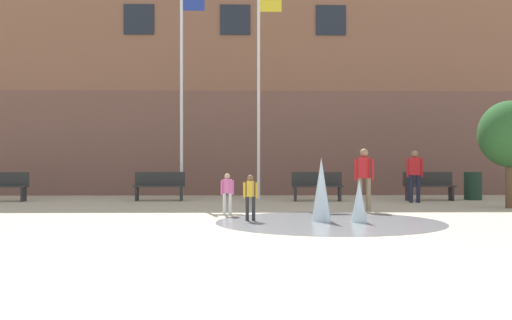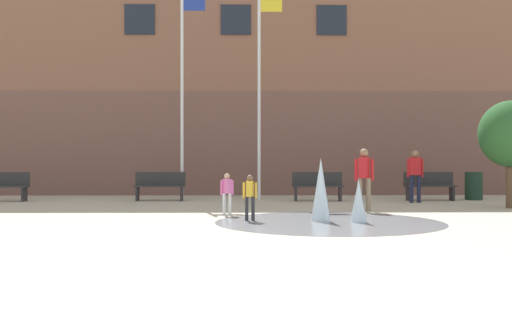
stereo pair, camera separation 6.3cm
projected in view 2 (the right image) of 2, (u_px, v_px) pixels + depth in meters
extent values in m
plane|color=#BCB299|center=(216.00, 265.00, 7.49)|extent=(100.00, 100.00, 0.00)
cube|color=brown|center=(237.00, 145.00, 24.83)|extent=(36.00, 6.00, 3.83)
cube|color=brown|center=(237.00, 42.00, 24.83)|extent=(36.00, 6.00, 4.68)
cube|color=#1E232D|center=(140.00, 19.00, 21.75)|extent=(1.10, 0.06, 1.10)
cube|color=#1E232D|center=(236.00, 20.00, 21.81)|extent=(1.10, 0.06, 1.10)
cube|color=#1E232D|center=(332.00, 20.00, 21.86)|extent=(1.10, 0.06, 1.10)
cylinder|color=gray|center=(329.00, 222.00, 12.53)|extent=(4.79, 4.79, 0.01)
cone|color=silver|center=(321.00, 189.00, 12.73)|extent=(0.42, 0.42, 1.36)
cone|color=silver|center=(359.00, 201.00, 12.49)|extent=(0.35, 0.35, 0.91)
cube|color=#28282D|center=(24.00, 194.00, 18.71)|extent=(0.06, 0.40, 0.44)
cube|color=#2D2D2D|center=(2.00, 187.00, 18.70)|extent=(1.60, 0.44, 0.05)
cube|color=#2D2D2D|center=(4.00, 179.00, 18.90)|extent=(1.60, 0.04, 0.42)
cube|color=#28282D|center=(137.00, 194.00, 18.93)|extent=(0.06, 0.40, 0.44)
cube|color=#28282D|center=(182.00, 194.00, 18.95)|extent=(0.06, 0.40, 0.44)
cube|color=#2D2D2D|center=(160.00, 186.00, 18.94)|extent=(1.60, 0.44, 0.05)
cube|color=#2D2D2D|center=(161.00, 179.00, 19.14)|extent=(1.60, 0.04, 0.42)
cube|color=#28282D|center=(296.00, 194.00, 18.84)|extent=(0.06, 0.40, 0.44)
cube|color=#28282D|center=(340.00, 194.00, 18.86)|extent=(0.06, 0.40, 0.44)
cube|color=#2D2D2D|center=(318.00, 186.00, 18.85)|extent=(1.60, 0.44, 0.05)
cube|color=#2D2D2D|center=(317.00, 179.00, 19.05)|extent=(1.60, 0.04, 0.42)
cube|color=#28282D|center=(408.00, 194.00, 19.03)|extent=(0.06, 0.40, 0.44)
cube|color=#28282D|center=(452.00, 194.00, 19.05)|extent=(0.06, 0.40, 0.44)
cube|color=#2D2D2D|center=(430.00, 186.00, 19.04)|extent=(1.60, 0.44, 0.05)
cube|color=#2D2D2D|center=(428.00, 178.00, 19.24)|extent=(1.60, 0.04, 0.42)
cylinder|color=#28282D|center=(247.00, 209.00, 12.80)|extent=(0.07, 0.07, 0.52)
cylinder|color=#28282D|center=(253.00, 209.00, 12.81)|extent=(0.07, 0.07, 0.52)
cube|color=gold|center=(250.00, 189.00, 12.80)|extent=(0.16, 0.23, 0.33)
sphere|color=brown|center=(250.00, 178.00, 12.80)|extent=(0.13, 0.13, 0.13)
cylinder|color=gold|center=(244.00, 190.00, 12.80)|extent=(0.05, 0.05, 0.34)
cylinder|color=gold|center=(256.00, 190.00, 12.81)|extent=(0.05, 0.05, 0.34)
cylinder|color=#1E233D|center=(412.00, 189.00, 18.11)|extent=(0.12, 0.12, 0.84)
cylinder|color=#1E233D|center=(419.00, 189.00, 18.12)|extent=(0.12, 0.12, 0.84)
cube|color=red|center=(415.00, 166.00, 18.12)|extent=(0.38, 0.28, 0.54)
sphere|color=#997051|center=(415.00, 154.00, 18.11)|extent=(0.21, 0.21, 0.21)
cylinder|color=red|center=(408.00, 168.00, 18.11)|extent=(0.08, 0.08, 0.55)
cylinder|color=red|center=(422.00, 168.00, 18.12)|extent=(0.08, 0.08, 0.55)
cylinder|color=silver|center=(224.00, 204.00, 14.07)|extent=(0.07, 0.07, 0.52)
cylinder|color=silver|center=(230.00, 204.00, 14.08)|extent=(0.07, 0.07, 0.52)
cube|color=pink|center=(227.00, 186.00, 14.07)|extent=(0.23, 0.24, 0.33)
sphere|color=tan|center=(227.00, 176.00, 14.07)|extent=(0.13, 0.13, 0.13)
cylinder|color=pink|center=(221.00, 188.00, 14.07)|extent=(0.05, 0.05, 0.34)
cylinder|color=pink|center=(233.00, 188.00, 14.08)|extent=(0.05, 0.05, 0.34)
cylinder|color=#89755B|center=(360.00, 195.00, 15.22)|extent=(0.12, 0.12, 0.84)
cylinder|color=#89755B|center=(368.00, 195.00, 15.22)|extent=(0.12, 0.12, 0.84)
cube|color=red|center=(364.00, 167.00, 15.22)|extent=(0.33, 0.39, 0.54)
sphere|color=#997051|center=(364.00, 153.00, 15.22)|extent=(0.21, 0.21, 0.21)
cylinder|color=red|center=(356.00, 170.00, 15.21)|extent=(0.08, 0.08, 0.55)
cylinder|color=red|center=(372.00, 170.00, 15.22)|extent=(0.08, 0.08, 0.55)
cylinder|color=silver|center=(182.00, 92.00, 19.46)|extent=(0.10, 0.10, 7.01)
cube|color=#233893|center=(194.00, 4.00, 19.46)|extent=(0.70, 0.02, 0.45)
cylinder|color=silver|center=(259.00, 93.00, 19.50)|extent=(0.10, 0.10, 6.98)
cube|color=yellow|center=(271.00, 5.00, 19.50)|extent=(0.70, 0.02, 0.45)
cylinder|color=#193323|center=(474.00, 186.00, 19.41)|extent=(0.56, 0.56, 0.90)
cylinder|color=brown|center=(511.00, 188.00, 16.11)|extent=(0.24, 0.24, 1.11)
ellipsoid|color=#285628|center=(511.00, 134.00, 16.11)|extent=(1.69, 1.69, 1.79)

